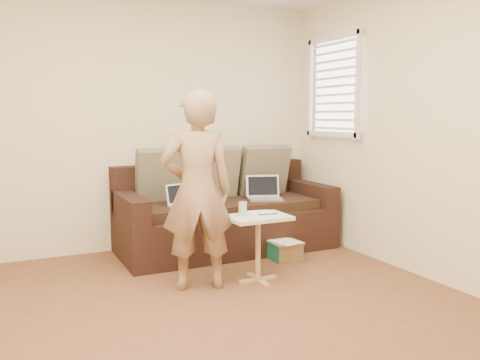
{
  "coord_description": "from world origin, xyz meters",
  "views": [
    {
      "loc": [
        -1.26,
        -2.88,
        1.4
      ],
      "look_at": [
        0.8,
        1.4,
        0.78
      ],
      "focal_mm": 37.34,
      "sensor_mm": 36.0,
      "label": 1
    }
  ],
  "objects_px": {
    "sofa": "(226,210)",
    "drinking_glass": "(243,209)",
    "striped_box": "(284,250)",
    "side_table": "(258,248)",
    "laptop_white": "(186,206)",
    "laptop_silver": "(266,200)",
    "person": "(197,191)"
  },
  "relations": [
    {
      "from": "sofa",
      "to": "laptop_silver",
      "type": "xyz_separation_m",
      "value": [
        0.39,
        -0.15,
        0.1
      ]
    },
    {
      "from": "sofa",
      "to": "drinking_glass",
      "type": "bearing_deg",
      "value": -106.46
    },
    {
      "from": "person",
      "to": "laptop_white",
      "type": "bearing_deg",
      "value": -90.86
    },
    {
      "from": "striped_box",
      "to": "laptop_white",
      "type": "bearing_deg",
      "value": 151.67
    },
    {
      "from": "laptop_white",
      "to": "side_table",
      "type": "distance_m",
      "value": 0.99
    },
    {
      "from": "laptop_silver",
      "to": "laptop_white",
      "type": "height_order",
      "value": "laptop_silver"
    },
    {
      "from": "side_table",
      "to": "laptop_white",
      "type": "bearing_deg",
      "value": 109.25
    },
    {
      "from": "sofa",
      "to": "laptop_white",
      "type": "xyz_separation_m",
      "value": [
        -0.48,
        -0.12,
        0.1
      ]
    },
    {
      "from": "sofa",
      "to": "drinking_glass",
      "type": "distance_m",
      "value": 1.04
    },
    {
      "from": "person",
      "to": "striped_box",
      "type": "xyz_separation_m",
      "value": [
        1.05,
        0.39,
        -0.71
      ]
    },
    {
      "from": "person",
      "to": "drinking_glass",
      "type": "relative_size",
      "value": 13.31
    },
    {
      "from": "sofa",
      "to": "drinking_glass",
      "type": "xyz_separation_m",
      "value": [
        -0.29,
        -0.98,
        0.2
      ]
    },
    {
      "from": "person",
      "to": "drinking_glass",
      "type": "bearing_deg",
      "value": -170.9
    },
    {
      "from": "laptop_silver",
      "to": "side_table",
      "type": "bearing_deg",
      "value": -103.06
    },
    {
      "from": "laptop_white",
      "to": "person",
      "type": "xyz_separation_m",
      "value": [
        -0.2,
        -0.84,
        0.28
      ]
    },
    {
      "from": "person",
      "to": "striped_box",
      "type": "relative_size",
      "value": 5.45
    },
    {
      "from": "sofa",
      "to": "laptop_white",
      "type": "relative_size",
      "value": 7.46
    },
    {
      "from": "person",
      "to": "drinking_glass",
      "type": "distance_m",
      "value": 0.43
    },
    {
      "from": "laptop_white",
      "to": "drinking_glass",
      "type": "height_order",
      "value": "drinking_glass"
    },
    {
      "from": "side_table",
      "to": "drinking_glass",
      "type": "height_order",
      "value": "drinking_glass"
    },
    {
      "from": "laptop_silver",
      "to": "person",
      "type": "height_order",
      "value": "person"
    },
    {
      "from": "laptop_white",
      "to": "person",
      "type": "relative_size",
      "value": 0.18
    },
    {
      "from": "drinking_glass",
      "to": "striped_box",
      "type": "distance_m",
      "value": 0.94
    },
    {
      "from": "side_table",
      "to": "drinking_glass",
      "type": "relative_size",
      "value": 4.69
    },
    {
      "from": "laptop_white",
      "to": "drinking_glass",
      "type": "relative_size",
      "value": 2.46
    },
    {
      "from": "laptop_silver",
      "to": "striped_box",
      "type": "xyz_separation_m",
      "value": [
        -0.02,
        -0.43,
        -0.43
      ]
    },
    {
      "from": "drinking_glass",
      "to": "sofa",
      "type": "bearing_deg",
      "value": 73.54
    },
    {
      "from": "side_table",
      "to": "striped_box",
      "type": "relative_size",
      "value": 1.92
    },
    {
      "from": "laptop_silver",
      "to": "side_table",
      "type": "relative_size",
      "value": 0.63
    },
    {
      "from": "side_table",
      "to": "striped_box",
      "type": "bearing_deg",
      "value": 40.52
    },
    {
      "from": "sofa",
      "to": "person",
      "type": "relative_size",
      "value": 1.38
    },
    {
      "from": "laptop_white",
      "to": "side_table",
      "type": "bearing_deg",
      "value": -90.59
    }
  ]
}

